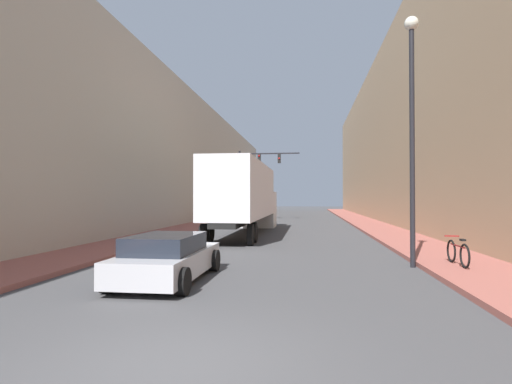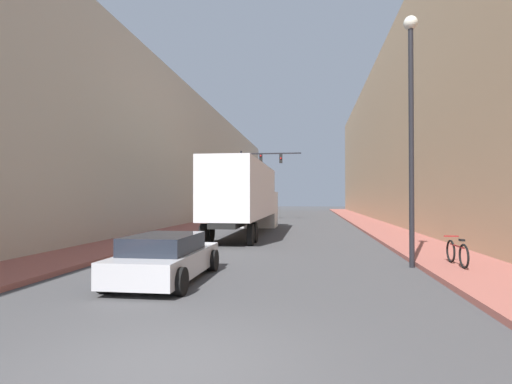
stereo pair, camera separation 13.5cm
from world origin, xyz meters
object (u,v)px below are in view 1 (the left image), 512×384
Objects in this scene: sedan_car at (168,258)px; street_lamp at (412,109)px; traffic_signal_gantry at (253,173)px; semi_truck at (246,196)px; parked_bicycle at (458,253)px.

sedan_car is 8.78m from street_lamp.
traffic_signal_gantry is (-1.77, 28.95, 4.12)m from sedan_car.
street_lamp reaches higher than semi_truck.
traffic_signal_gantry is at bearing 93.49° from sedan_car.
parked_bicycle is (8.25, -11.14, -1.79)m from semi_truck.
street_lamp is at bearing 23.13° from sedan_car.
sedan_car is 2.38× the size of parked_bicycle.
traffic_signal_gantry is at bearing 110.76° from parked_bicycle.
semi_truck is at bearing -83.54° from traffic_signal_gantry.
semi_truck reaches higher than parked_bicycle.
street_lamp is (6.98, 2.98, 4.42)m from sedan_car.
traffic_signal_gantry is (-1.72, 15.18, 2.40)m from semi_truck.
traffic_signal_gantry is 27.40m from street_lamp.
semi_truck reaches higher than sedan_car.
semi_truck is at bearing 126.54° from parked_bicycle.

